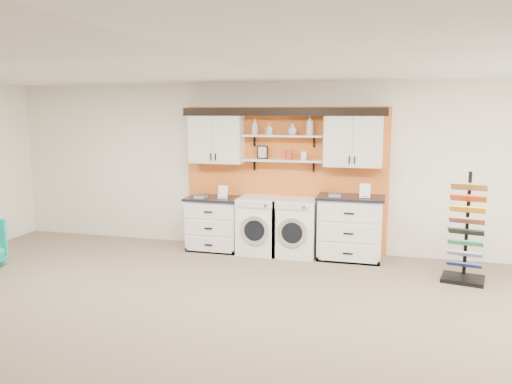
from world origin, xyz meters
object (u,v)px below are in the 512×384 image
(base_cabinet_left, at_px, (215,223))
(base_cabinet_right, at_px, (350,228))
(washer, at_px, (260,225))
(sample_rack, at_px, (465,246))
(dryer, at_px, (296,227))

(base_cabinet_left, relative_size, base_cabinet_right, 0.89)
(washer, bearing_deg, sample_rack, -11.74)
(dryer, bearing_deg, sample_rack, -14.53)
(washer, distance_m, sample_rack, 3.14)
(dryer, distance_m, sample_rack, 2.55)
(base_cabinet_left, distance_m, base_cabinet_right, 2.26)
(washer, bearing_deg, base_cabinet_right, 0.13)
(base_cabinet_right, bearing_deg, washer, -179.87)
(base_cabinet_left, xyz_separation_m, washer, (0.79, -0.00, 0.02))
(base_cabinet_right, distance_m, sample_rack, 1.73)
(base_cabinet_left, xyz_separation_m, base_cabinet_right, (2.26, -0.00, 0.06))
(washer, bearing_deg, base_cabinet_left, 179.75)
(base_cabinet_left, bearing_deg, sample_rack, -9.44)
(washer, height_order, dryer, washer)
(sample_rack, bearing_deg, base_cabinet_left, -177.54)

